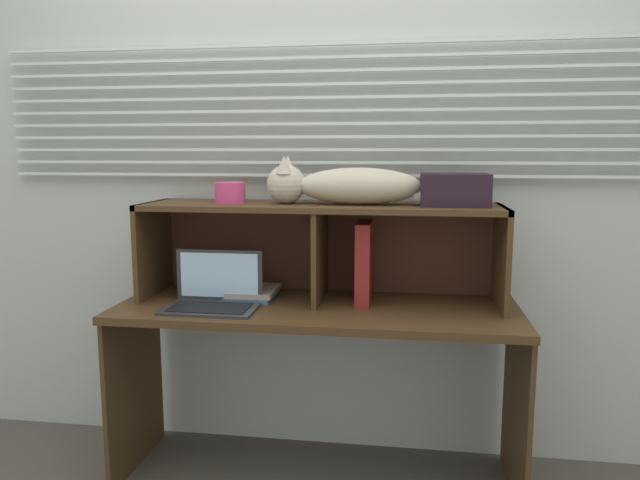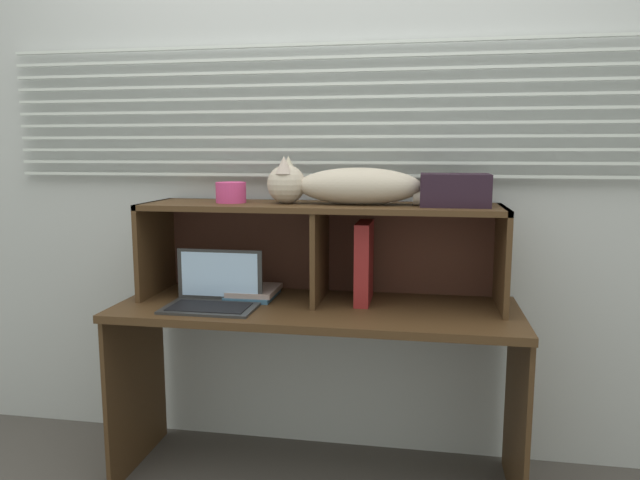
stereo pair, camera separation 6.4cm
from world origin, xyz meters
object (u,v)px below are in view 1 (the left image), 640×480
(binder_upright, at_px, (364,262))
(storage_box, at_px, (454,190))
(cat, at_px, (345,185))
(small_basket, at_px, (230,193))
(book_stack, at_px, (253,293))
(laptop, at_px, (214,296))

(binder_upright, distance_m, storage_box, 0.44)
(cat, height_order, storage_box, cat)
(cat, distance_m, storage_box, 0.42)
(cat, bearing_deg, small_basket, 180.00)
(book_stack, bearing_deg, storage_box, 0.16)
(cat, xyz_separation_m, book_stack, (-0.37, -0.00, -0.44))
(cat, relative_size, book_stack, 3.43)
(cat, xyz_separation_m, storage_box, (0.42, 0.00, -0.01))
(book_stack, distance_m, storage_box, 0.90)
(binder_upright, height_order, book_stack, binder_upright)
(laptop, bearing_deg, book_stack, 56.65)
(cat, bearing_deg, book_stack, -179.67)
(binder_upright, height_order, storage_box, storage_box)
(laptop, bearing_deg, binder_upright, 16.76)
(binder_upright, bearing_deg, laptop, -163.24)
(laptop, relative_size, binder_upright, 1.09)
(laptop, height_order, binder_upright, binder_upright)
(storage_box, bearing_deg, laptop, -169.36)
(storage_box, bearing_deg, book_stack, -179.84)
(book_stack, height_order, small_basket, small_basket)
(cat, xyz_separation_m, laptop, (-0.48, -0.17, -0.42))
(book_stack, height_order, storage_box, storage_box)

